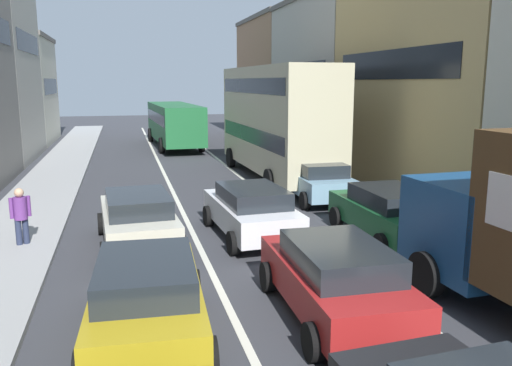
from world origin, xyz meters
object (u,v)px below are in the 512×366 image
at_px(hatchback_centre_lane_third, 251,210).
at_px(pedestrian_near_kerb, 21,215).
at_px(bus_mid_queue_primary, 276,117).
at_px(wagon_left_lane_second, 147,296).
at_px(bus_far_queue_secondary, 174,121).
at_px(sedan_right_lane_behind_truck, 388,212).
at_px(sedan_centre_lane_second, 335,277).
at_px(wagon_right_lane_far, 317,179).
at_px(sedan_left_lane_third, 138,218).

distance_m(hatchback_centre_lane_third, pedestrian_near_kerb, 6.18).
xyz_separation_m(bus_mid_queue_primary, pedestrian_near_kerb, (-9.49, -8.38, -1.88)).
distance_m(wagon_left_lane_second, bus_far_queue_secondary, 27.69).
bearing_deg(hatchback_centre_lane_third, sedan_right_lane_behind_truck, -110.94).
height_order(hatchback_centre_lane_third, bus_mid_queue_primary, bus_mid_queue_primary).
bearing_deg(hatchback_centre_lane_third, wagon_left_lane_second, 146.58).
relative_size(wagon_left_lane_second, sedan_right_lane_behind_truck, 1.02).
relative_size(sedan_centre_lane_second, bus_mid_queue_primary, 0.41).
distance_m(wagon_left_lane_second, wagon_right_lane_far, 11.73).
relative_size(sedan_left_lane_third, wagon_right_lane_far, 1.01).
height_order(sedan_right_lane_behind_truck, wagon_right_lane_far, same).
relative_size(wagon_left_lane_second, sedan_left_lane_third, 1.00).
bearing_deg(pedestrian_near_kerb, bus_mid_queue_primary, -72.88).
bearing_deg(pedestrian_near_kerb, hatchback_centre_lane_third, -118.29).
xyz_separation_m(hatchback_centre_lane_third, bus_far_queue_secondary, (-0.01, 21.98, 0.96)).
distance_m(wagon_left_lane_second, pedestrian_near_kerb, 6.64).
relative_size(sedan_centre_lane_second, sedan_left_lane_third, 0.99).
distance_m(bus_mid_queue_primary, bus_far_queue_secondary, 13.63).
distance_m(sedan_right_lane_behind_truck, wagon_right_lane_far, 5.27).
height_order(sedan_left_lane_third, bus_mid_queue_primary, bus_mid_queue_primary).
relative_size(sedan_left_lane_third, bus_mid_queue_primary, 0.42).
height_order(sedan_left_lane_third, bus_far_queue_secondary, bus_far_queue_secondary).
bearing_deg(bus_far_queue_secondary, hatchback_centre_lane_third, 177.54).
bearing_deg(sedan_right_lane_behind_truck, bus_far_queue_secondary, 8.87).
bearing_deg(bus_mid_queue_primary, pedestrian_near_kerb, 129.98).
xyz_separation_m(sedan_left_lane_third, wagon_right_lane_far, (6.70, 4.23, 0.00)).
height_order(sedan_centre_lane_second, bus_mid_queue_primary, bus_mid_queue_primary).
relative_size(wagon_left_lane_second, bus_mid_queue_primary, 0.42).
height_order(wagon_right_lane_far, bus_mid_queue_primary, bus_mid_queue_primary).
xyz_separation_m(sedan_left_lane_third, pedestrian_near_kerb, (-3.00, 0.55, 0.15)).
bearing_deg(sedan_left_lane_third, bus_mid_queue_primary, -39.34).
height_order(wagon_right_lane_far, bus_far_queue_secondary, bus_far_queue_secondary).
relative_size(wagon_right_lane_far, bus_mid_queue_primary, 0.41).
bearing_deg(sedan_centre_lane_second, sedan_left_lane_third, 33.90).
relative_size(bus_far_queue_secondary, pedestrian_near_kerb, 6.38).
bearing_deg(hatchback_centre_lane_third, wagon_right_lane_far, -44.19).
xyz_separation_m(sedan_centre_lane_second, bus_mid_queue_primary, (3.04, 14.30, 2.03)).
xyz_separation_m(wagon_left_lane_second, bus_mid_queue_primary, (6.51, 14.32, 2.03)).
height_order(sedan_centre_lane_second, wagon_left_lane_second, same).
height_order(sedan_right_lane_behind_truck, bus_mid_queue_primary, bus_mid_queue_primary).
xyz_separation_m(sedan_right_lane_behind_truck, bus_mid_queue_primary, (-0.37, 9.98, 2.03)).
xyz_separation_m(hatchback_centre_lane_third, sedan_left_lane_third, (-3.16, -0.13, 0.00)).
bearing_deg(bus_far_queue_secondary, bus_mid_queue_primary, -168.29).
distance_m(wagon_right_lane_far, bus_far_queue_secondary, 18.25).
relative_size(sedan_centre_lane_second, wagon_left_lane_second, 0.99).
relative_size(sedan_centre_lane_second, wagon_right_lane_far, 1.00).
bearing_deg(wagon_right_lane_far, wagon_left_lane_second, 146.49).
relative_size(sedan_right_lane_behind_truck, bus_far_queue_secondary, 0.41).
xyz_separation_m(sedan_centre_lane_second, sedan_right_lane_behind_truck, (3.41, 4.32, 0.00)).
height_order(wagon_right_lane_far, pedestrian_near_kerb, pedestrian_near_kerb).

